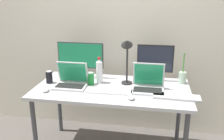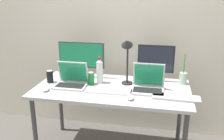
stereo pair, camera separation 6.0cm
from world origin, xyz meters
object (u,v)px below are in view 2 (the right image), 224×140
work_desk (112,94)px  bamboo_vase (183,78)px  keyboard_main (176,98)px  mouse_by_keyboard (130,97)px  monitor_center (156,62)px  soda_can_by_laptop (50,77)px  water_bottle (100,71)px  laptop_silver (72,80)px  soda_can_near_keyboard (91,78)px  desk_lamp (127,53)px  laptop_secondary (148,84)px  keyboard_aux (109,91)px  mouse_by_laptop (46,89)px  monitor_left (81,58)px

work_desk → bamboo_vase: bamboo_vase is taller
keyboard_main → mouse_by_keyboard: (-0.39, -0.09, 0.01)m
work_desk → bamboo_vase: bearing=19.3°
monitor_center → soda_can_by_laptop: bearing=-166.3°
work_desk → water_bottle: water_bottle is taller
laptop_silver → bamboo_vase: 1.12m
work_desk → soda_can_near_keyboard: 0.26m
laptop_silver → soda_can_near_keyboard: 0.19m
mouse_by_keyboard → bamboo_vase: bearing=30.4°
water_bottle → soda_can_near_keyboard: water_bottle is taller
desk_lamp → work_desk: bearing=-144.3°
laptop_secondary → desk_lamp: (-0.22, 0.09, 0.28)m
mouse_by_keyboard → monitor_center: bearing=54.7°
keyboard_main → bamboo_vase: (0.08, 0.39, 0.06)m
laptop_secondary → soda_can_by_laptop: 1.00m
mouse_by_keyboard → keyboard_aux: bearing=137.1°
laptop_secondary → soda_can_near_keyboard: 0.57m
mouse_by_keyboard → laptop_secondary: bearing=45.3°
monitor_center → keyboard_main: 0.51m
water_bottle → desk_lamp: bearing=-3.3°
work_desk → soda_can_near_keyboard: bearing=167.8°
monitor_center → water_bottle: monitor_center is taller
keyboard_main → mouse_by_keyboard: bearing=-164.7°
monitor_center → laptop_silver: bearing=-159.1°
keyboard_main → bamboo_vase: size_ratio=1.29×
keyboard_main → mouse_by_laptop: mouse_by_laptop is taller
bamboo_vase → desk_lamp: 0.63m
monitor_center → laptop_secondary: (-0.06, -0.28, -0.14)m
keyboard_main → soda_can_near_keyboard: size_ratio=3.26×
monitor_left → soda_can_near_keyboard: (0.16, -0.20, -0.15)m
laptop_silver → bamboo_vase: bamboo_vase is taller
keyboard_main → laptop_secondary: bearing=152.6°
mouse_by_laptop → soda_can_near_keyboard: (0.37, 0.25, 0.05)m
laptop_silver → water_bottle: 0.30m
monitor_left → desk_lamp: bearing=-17.3°
mouse_by_keyboard → bamboo_vase: bamboo_vase is taller
laptop_secondary → soda_can_near_keyboard: laptop_secondary is taller
soda_can_near_keyboard → mouse_by_laptop: bearing=-145.6°
monitor_left → bamboo_vase: bearing=-0.8°
soda_can_by_laptop → bamboo_vase: bearing=9.4°
monitor_left → soda_can_by_laptop: size_ratio=3.96×
mouse_by_keyboard → desk_lamp: bearing=89.1°
monitor_left → laptop_silver: bearing=-92.8°
monitor_center → soda_can_by_laptop: (-1.06, -0.26, -0.14)m
laptop_secondary → soda_can_by_laptop: size_ratio=2.38×
work_desk → mouse_by_laptop: size_ratio=15.29×
monitor_left → mouse_by_keyboard: 0.80m
work_desk → laptop_silver: laptop_silver is taller
laptop_silver → water_bottle: size_ratio=1.14×
monitor_center → bamboo_vase: size_ratio=1.19×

